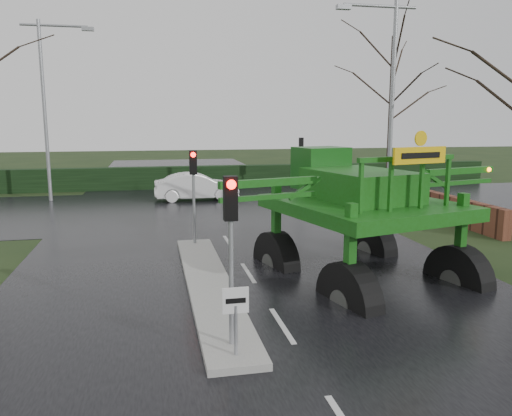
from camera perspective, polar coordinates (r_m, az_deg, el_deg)
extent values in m
plane|color=black|center=(11.53, 2.98, -13.32)|extent=(140.00, 140.00, 0.00)
cube|color=black|center=(20.92, -4.04, -2.65)|extent=(14.00, 80.00, 0.02)
cube|color=black|center=(26.77, -5.80, 0.09)|extent=(80.00, 12.00, 0.02)
cube|color=gray|center=(14.04, -5.40, -8.66)|extent=(1.20, 10.00, 0.16)
cube|color=black|center=(34.55, -7.24, 3.52)|extent=(44.00, 0.90, 1.50)
cube|color=#592D1E|center=(29.65, 14.80, 1.93)|extent=(0.40, 20.00, 1.20)
cylinder|color=gray|center=(9.67, -2.33, -13.85)|extent=(0.07, 0.07, 1.00)
cube|color=silver|center=(9.45, -2.36, -10.51)|extent=(0.50, 0.04, 0.50)
cube|color=black|center=(9.43, -2.34, -10.55)|extent=(0.38, 0.01, 0.10)
cylinder|color=gray|center=(9.76, -2.87, -6.75)|extent=(0.10, 0.10, 3.50)
cube|color=black|center=(9.46, -2.94, 1.11)|extent=(0.26, 0.22, 0.85)
sphere|color=#FF0C07|center=(9.29, -2.83, 2.69)|extent=(0.18, 0.18, 0.18)
cylinder|color=gray|center=(18.01, -7.11, 0.90)|extent=(0.10, 0.10, 3.50)
cube|color=black|center=(17.85, -7.21, 5.19)|extent=(0.26, 0.22, 0.85)
sphere|color=#FF0C07|center=(17.70, -7.19, 6.06)|extent=(0.18, 0.18, 0.18)
cylinder|color=gray|center=(31.74, 5.14, 4.81)|extent=(0.10, 0.10, 3.50)
cube|color=black|center=(31.65, 5.18, 7.25)|extent=(0.26, 0.22, 0.85)
sphere|color=#FF0C07|center=(31.76, 5.12, 7.77)|extent=(0.18, 0.18, 0.18)
cylinder|color=gray|center=(24.92, 15.23, 10.61)|extent=(0.20, 0.20, 10.00)
cylinder|color=gray|center=(25.10, 14.01, 21.48)|extent=(3.52, 0.14, 0.14)
cube|color=gray|center=(24.40, 9.99, 21.68)|extent=(0.65, 0.30, 0.20)
cylinder|color=gray|center=(30.78, -23.00, 9.98)|extent=(0.20, 0.20, 10.00)
cylinder|color=gray|center=(31.07, -22.09, 18.76)|extent=(3.52, 0.14, 0.14)
cube|color=gray|center=(30.82, -18.67, 18.81)|extent=(0.65, 0.30, 0.20)
cylinder|color=black|center=(34.98, 15.15, 10.31)|extent=(0.32, 0.32, 10.00)
cone|color=black|center=(35.53, 15.59, 19.70)|extent=(0.24, 0.24, 2.50)
cylinder|color=black|center=(13.36, -1.00, -5.17)|extent=(1.10, 2.22, 2.14)
cylinder|color=#595B56|center=(13.36, -1.00, -5.17)|extent=(0.80, 0.88, 0.75)
cube|color=#144E0D|center=(13.08, -1.02, 0.49)|extent=(0.29, 0.29, 2.46)
cylinder|color=black|center=(15.35, 12.11, -3.40)|extent=(1.10, 2.22, 2.14)
cylinder|color=#595B56|center=(15.35, 12.11, -3.40)|extent=(0.80, 0.88, 0.75)
cube|color=#144E0D|center=(15.11, 12.30, 1.53)|extent=(0.29, 0.29, 2.46)
cylinder|color=black|center=(10.18, 8.44, -10.18)|extent=(1.10, 2.22, 2.14)
cylinder|color=#595B56|center=(10.18, 8.44, -10.18)|extent=(0.80, 0.88, 0.75)
cube|color=#144E0D|center=(9.80, 8.64, -2.82)|extent=(0.29, 0.29, 2.46)
cylinder|color=black|center=(12.68, 23.01, -6.82)|extent=(1.10, 2.22, 2.14)
cylinder|color=#595B56|center=(12.68, 23.01, -6.82)|extent=(0.80, 0.88, 0.75)
cube|color=#144E0D|center=(12.38, 23.42, -0.88)|extent=(0.29, 0.29, 2.46)
cube|color=#144E0D|center=(12.34, 10.96, 3.00)|extent=(5.63, 6.09, 0.37)
cube|color=#144E0D|center=(12.45, 10.46, 5.79)|extent=(3.08, 3.69, 0.96)
cube|color=#114C12|center=(14.20, 5.31, 7.91)|extent=(1.87, 1.64, 1.39)
cube|color=#144E0D|center=(10.94, 16.72, 10.04)|extent=(3.14, 0.92, 0.13)
cube|color=#144E0D|center=(10.16, -3.04, 7.16)|extent=(2.74, 0.88, 0.19)
sphere|color=orange|center=(9.65, -9.25, 6.91)|extent=(0.15, 0.15, 0.15)
cube|color=#144E0D|center=(14.31, 23.23, 7.18)|extent=(2.74, 0.88, 0.19)
sphere|color=orange|center=(15.15, 26.46, 7.05)|extent=(0.15, 0.15, 0.15)
cube|color=#EAB80C|center=(10.63, 18.34, 10.55)|extent=(1.67, 0.49, 0.43)
cube|color=black|center=(10.63, 18.34, 10.55)|extent=(1.24, 0.33, 0.15)
cylinder|color=#EAB80C|center=(10.65, 18.47, 12.85)|extent=(0.38, 0.14, 0.38)
imported|color=white|center=(29.20, -6.81, 0.88)|extent=(4.79, 1.70, 1.58)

